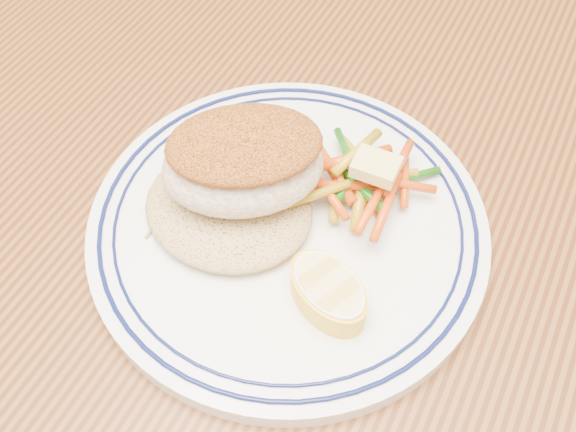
{
  "coord_description": "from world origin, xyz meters",
  "views": [
    {
      "loc": [
        0.07,
        -0.19,
        1.12
      ],
      "look_at": [
        -0.05,
        0.04,
        0.77
      ],
      "focal_mm": 40.0,
      "sensor_mm": 36.0,
      "label": 1
    }
  ],
  "objects_px": {
    "plate": "(288,225)",
    "lemon_wedge": "(328,291)",
    "dining_table": "(320,363)",
    "vegetable_pile": "(363,180)",
    "rice_pilaf": "(228,205)",
    "fish_fillet": "(243,161)"
  },
  "relations": [
    {
      "from": "rice_pilaf",
      "to": "vegetable_pile",
      "type": "height_order",
      "value": "vegetable_pile"
    },
    {
      "from": "vegetable_pile",
      "to": "lemon_wedge",
      "type": "distance_m",
      "value": 0.09
    },
    {
      "from": "fish_fillet",
      "to": "dining_table",
      "type": "bearing_deg",
      "value": -25.9
    },
    {
      "from": "dining_table",
      "to": "fish_fillet",
      "type": "bearing_deg",
      "value": 154.1
    },
    {
      "from": "vegetable_pile",
      "to": "lemon_wedge",
      "type": "bearing_deg",
      "value": -80.0
    },
    {
      "from": "plate",
      "to": "fish_fillet",
      "type": "xyz_separation_m",
      "value": [
        -0.03,
        0.0,
        0.05
      ]
    },
    {
      "from": "dining_table",
      "to": "rice_pilaf",
      "type": "distance_m",
      "value": 0.15
    },
    {
      "from": "dining_table",
      "to": "rice_pilaf",
      "type": "relative_size",
      "value": 12.92
    },
    {
      "from": "fish_fillet",
      "to": "lemon_wedge",
      "type": "height_order",
      "value": "fish_fillet"
    },
    {
      "from": "dining_table",
      "to": "vegetable_pile",
      "type": "relative_size",
      "value": 15.86
    },
    {
      "from": "fish_fillet",
      "to": "lemon_wedge",
      "type": "relative_size",
      "value": 1.81
    },
    {
      "from": "dining_table",
      "to": "vegetable_pile",
      "type": "distance_m",
      "value": 0.15
    },
    {
      "from": "dining_table",
      "to": "lemon_wedge",
      "type": "distance_m",
      "value": 0.12
    },
    {
      "from": "dining_table",
      "to": "plate",
      "type": "distance_m",
      "value": 0.12
    },
    {
      "from": "dining_table",
      "to": "rice_pilaf",
      "type": "xyz_separation_m",
      "value": [
        -0.09,
        0.02,
        0.12
      ]
    },
    {
      "from": "rice_pilaf",
      "to": "fish_fillet",
      "type": "relative_size",
      "value": 0.89
    },
    {
      "from": "vegetable_pile",
      "to": "lemon_wedge",
      "type": "xyz_separation_m",
      "value": [
        0.02,
        -0.09,
        -0.0
      ]
    },
    {
      "from": "dining_table",
      "to": "vegetable_pile",
      "type": "xyz_separation_m",
      "value": [
        -0.01,
        0.08,
        0.13
      ]
    },
    {
      "from": "dining_table",
      "to": "plate",
      "type": "bearing_deg",
      "value": 141.53
    },
    {
      "from": "plate",
      "to": "lemon_wedge",
      "type": "xyz_separation_m",
      "value": [
        0.05,
        -0.04,
        0.02
      ]
    },
    {
      "from": "rice_pilaf",
      "to": "plate",
      "type": "bearing_deg",
      "value": 20.27
    },
    {
      "from": "plate",
      "to": "lemon_wedge",
      "type": "height_order",
      "value": "lemon_wedge"
    }
  ]
}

